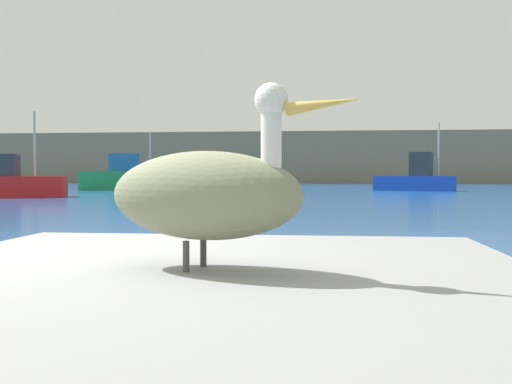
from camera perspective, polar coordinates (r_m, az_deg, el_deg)
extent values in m
plane|color=#194C93|center=(3.76, -20.94, -17.07)|extent=(260.00, 260.00, 0.00)
cube|color=#7F755B|center=(76.74, 5.00, 3.32)|extent=(140.00, 11.11, 6.42)
cube|color=gray|center=(2.77, -5.11, -15.49)|extent=(3.07, 3.07, 0.77)
ellipsoid|color=gray|center=(2.65, -5.16, -0.34)|extent=(1.04, 0.72, 0.41)
cylinder|color=white|center=(2.50, 1.50, 4.51)|extent=(0.09, 0.09, 0.31)
sphere|color=white|center=(2.52, 1.51, 9.06)|extent=(0.15, 0.15, 0.15)
cone|color=gold|center=(2.43, 6.72, 8.59)|extent=(0.33, 0.16, 0.09)
cylinder|color=#4C4742|center=(2.76, -5.20, -5.91)|extent=(0.03, 0.03, 0.14)
cylinder|color=#4C4742|center=(2.63, -6.89, -6.31)|extent=(0.03, 0.03, 0.14)
cube|color=blue|center=(42.38, 15.30, 0.83)|extent=(5.75, 3.63, 1.04)
cube|color=#2D333D|center=(42.29, 15.92, 2.66)|extent=(1.86, 1.99, 1.67)
cylinder|color=#B2B2B2|center=(42.11, 17.51, 4.02)|extent=(0.12, 0.12, 3.68)
cylinder|color=#B2B2B2|center=(31.97, -20.94, 4.44)|extent=(0.12, 0.12, 3.32)
cube|color=#1E8C4C|center=(44.03, -12.84, 1.10)|extent=(6.65, 3.90, 1.37)
cube|color=#1E6099|center=(44.03, -12.86, 2.84)|extent=(2.57, 2.09, 1.30)
cylinder|color=#B2B2B2|center=(44.12, -10.36, 3.94)|extent=(0.12, 0.12, 2.97)
cylinder|color=#3F382D|center=(44.16, -8.86, 2.47)|extent=(0.10, 0.10, 0.70)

